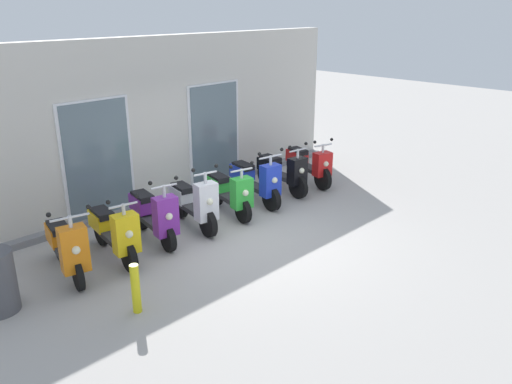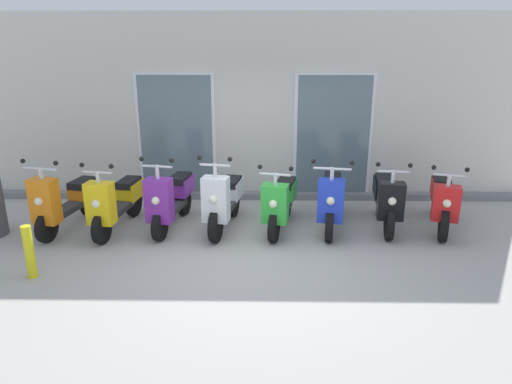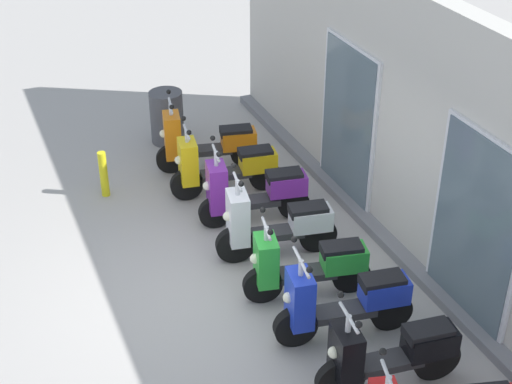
{
  "view_description": "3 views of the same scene",
  "coord_description": "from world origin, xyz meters",
  "px_view_note": "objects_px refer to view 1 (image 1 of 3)",
  "views": [
    {
      "loc": [
        -5.93,
        -5.98,
        3.9
      ],
      "look_at": [
        0.5,
        0.34,
        0.61
      ],
      "focal_mm": 36.42,
      "sensor_mm": 36.0,
      "label": 1
    },
    {
      "loc": [
        0.15,
        -6.08,
        2.95
      ],
      "look_at": [
        0.05,
        0.68,
        0.72
      ],
      "focal_mm": 33.77,
      "sensor_mm": 36.0,
      "label": 2
    },
    {
      "loc": [
        6.82,
        -2.32,
        5.81
      ],
      "look_at": [
        -0.7,
        0.86,
        0.85
      ],
      "focal_mm": 53.63,
      "sensor_mm": 36.0,
      "label": 3
    }
  ],
  "objects_px": {
    "scooter_green": "(229,192)",
    "curb_bollard": "(136,289)",
    "scooter_red": "(308,164)",
    "scooter_blue": "(256,181)",
    "scooter_white": "(194,203)",
    "scooter_purple": "(154,214)",
    "scooter_black": "(282,171)",
    "scooter_yellow": "(114,231)",
    "scooter_orange": "(67,246)"
  },
  "relations": [
    {
      "from": "scooter_yellow",
      "to": "scooter_green",
      "type": "relative_size",
      "value": 1.06
    },
    {
      "from": "scooter_purple",
      "to": "scooter_green",
      "type": "distance_m",
      "value": 1.73
    },
    {
      "from": "scooter_white",
      "to": "scooter_red",
      "type": "xyz_separation_m",
      "value": [
        3.43,
        0.11,
        -0.03
      ]
    },
    {
      "from": "scooter_orange",
      "to": "scooter_red",
      "type": "relative_size",
      "value": 0.98
    },
    {
      "from": "scooter_blue",
      "to": "curb_bollard",
      "type": "xyz_separation_m",
      "value": [
        -3.99,
        -1.7,
        -0.13
      ]
    },
    {
      "from": "scooter_green",
      "to": "scooter_blue",
      "type": "height_order",
      "value": "scooter_blue"
    },
    {
      "from": "scooter_yellow",
      "to": "scooter_red",
      "type": "relative_size",
      "value": 1.0
    },
    {
      "from": "scooter_orange",
      "to": "scooter_black",
      "type": "xyz_separation_m",
      "value": [
        5.02,
        0.16,
        -0.01
      ]
    },
    {
      "from": "scooter_orange",
      "to": "scooter_white",
      "type": "distance_m",
      "value": 2.47
    },
    {
      "from": "scooter_white",
      "to": "scooter_green",
      "type": "bearing_deg",
      "value": 1.05
    },
    {
      "from": "scooter_yellow",
      "to": "scooter_blue",
      "type": "relative_size",
      "value": 1.01
    },
    {
      "from": "scooter_orange",
      "to": "scooter_blue",
      "type": "xyz_separation_m",
      "value": [
        4.15,
        0.1,
        -0.0
      ]
    },
    {
      "from": "curb_bollard",
      "to": "scooter_orange",
      "type": "bearing_deg",
      "value": 95.44
    },
    {
      "from": "scooter_green",
      "to": "scooter_blue",
      "type": "relative_size",
      "value": 0.96
    },
    {
      "from": "scooter_blue",
      "to": "curb_bollard",
      "type": "bearing_deg",
      "value": -156.95
    },
    {
      "from": "scooter_orange",
      "to": "scooter_purple",
      "type": "height_order",
      "value": "scooter_purple"
    },
    {
      "from": "scooter_green",
      "to": "curb_bollard",
      "type": "xyz_separation_m",
      "value": [
        -3.2,
        -1.65,
        -0.11
      ]
    },
    {
      "from": "scooter_white",
      "to": "curb_bollard",
      "type": "bearing_deg",
      "value": -144.8
    },
    {
      "from": "scooter_blue",
      "to": "scooter_red",
      "type": "distance_m",
      "value": 1.76
    },
    {
      "from": "scooter_red",
      "to": "curb_bollard",
      "type": "bearing_deg",
      "value": -163.12
    },
    {
      "from": "scooter_yellow",
      "to": "scooter_green",
      "type": "xyz_separation_m",
      "value": [
        2.56,
        0.06,
        -0.01
      ]
    },
    {
      "from": "scooter_purple",
      "to": "scooter_black",
      "type": "xyz_separation_m",
      "value": [
        3.39,
        0.08,
        -0.02
      ]
    },
    {
      "from": "scooter_black",
      "to": "scooter_white",
      "type": "bearing_deg",
      "value": -177.22
    },
    {
      "from": "scooter_green",
      "to": "curb_bollard",
      "type": "distance_m",
      "value": 3.61
    },
    {
      "from": "scooter_yellow",
      "to": "scooter_purple",
      "type": "height_order",
      "value": "scooter_purple"
    },
    {
      "from": "scooter_orange",
      "to": "scooter_white",
      "type": "xyz_separation_m",
      "value": [
        2.47,
        0.04,
        -0.0
      ]
    },
    {
      "from": "scooter_orange",
      "to": "scooter_purple",
      "type": "xyz_separation_m",
      "value": [
        1.63,
        0.08,
        0.01
      ]
    },
    {
      "from": "scooter_orange",
      "to": "scooter_purple",
      "type": "bearing_deg",
      "value": 2.93
    },
    {
      "from": "scooter_black",
      "to": "curb_bollard",
      "type": "xyz_separation_m",
      "value": [
        -4.87,
        -1.76,
        -0.12
      ]
    },
    {
      "from": "scooter_blue",
      "to": "scooter_black",
      "type": "xyz_separation_m",
      "value": [
        0.88,
        0.06,
        -0.01
      ]
    },
    {
      "from": "scooter_white",
      "to": "scooter_orange",
      "type": "bearing_deg",
      "value": -179.07
    },
    {
      "from": "scooter_white",
      "to": "scooter_red",
      "type": "distance_m",
      "value": 3.43
    },
    {
      "from": "scooter_green",
      "to": "curb_bollard",
      "type": "height_order",
      "value": "scooter_green"
    },
    {
      "from": "scooter_yellow",
      "to": "curb_bollard",
      "type": "xyz_separation_m",
      "value": [
        -0.65,
        -1.59,
        -0.12
      ]
    },
    {
      "from": "scooter_yellow",
      "to": "scooter_purple",
      "type": "relative_size",
      "value": 1.05
    },
    {
      "from": "scooter_blue",
      "to": "curb_bollard",
      "type": "relative_size",
      "value": 2.28
    },
    {
      "from": "scooter_yellow",
      "to": "curb_bollard",
      "type": "bearing_deg",
      "value": -112.04
    },
    {
      "from": "scooter_yellow",
      "to": "scooter_black",
      "type": "bearing_deg",
      "value": 2.25
    },
    {
      "from": "scooter_purple",
      "to": "scooter_white",
      "type": "bearing_deg",
      "value": -2.96
    },
    {
      "from": "scooter_green",
      "to": "scooter_red",
      "type": "relative_size",
      "value": 0.95
    },
    {
      "from": "scooter_orange",
      "to": "scooter_green",
      "type": "relative_size",
      "value": 1.03
    },
    {
      "from": "scooter_red",
      "to": "curb_bollard",
      "type": "distance_m",
      "value": 6.01
    },
    {
      "from": "scooter_yellow",
      "to": "scooter_blue",
      "type": "bearing_deg",
      "value": 1.8
    },
    {
      "from": "scooter_green",
      "to": "scooter_yellow",
      "type": "bearing_deg",
      "value": -178.7
    },
    {
      "from": "scooter_purple",
      "to": "scooter_red",
      "type": "bearing_deg",
      "value": 0.89
    },
    {
      "from": "scooter_red",
      "to": "scooter_blue",
      "type": "bearing_deg",
      "value": -178.51
    },
    {
      "from": "scooter_purple",
      "to": "scooter_green",
      "type": "height_order",
      "value": "scooter_purple"
    },
    {
      "from": "scooter_blue",
      "to": "scooter_red",
      "type": "bearing_deg",
      "value": 1.49
    },
    {
      "from": "scooter_white",
      "to": "curb_bollard",
      "type": "height_order",
      "value": "scooter_white"
    },
    {
      "from": "scooter_orange",
      "to": "scooter_yellow",
      "type": "relative_size",
      "value": 0.97
    }
  ]
}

